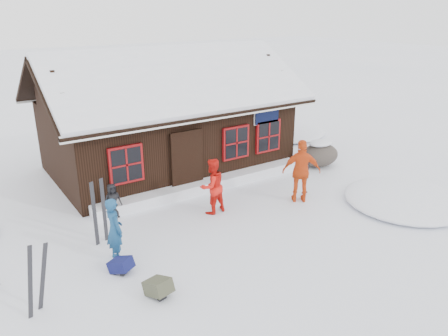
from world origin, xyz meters
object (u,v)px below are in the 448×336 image
Objects in this scene: skier_orange_right at (301,171)px; backpack_olive at (158,290)px; ski_pair_left at (37,280)px; skier_teal at (114,230)px; backpack_blue at (121,267)px; boulder at (320,154)px; skier_orange_left at (212,186)px; skier_crouched at (113,201)px; ski_poles at (305,179)px.

skier_orange_right reaches higher than backpack_olive.
skier_orange_right is 7.91m from ski_pair_left.
skier_teal reaches higher than backpack_olive.
skier_orange_right reaches higher than backpack_blue.
boulder reaches higher than backpack_olive.
ski_pair_left is 1.93m from backpack_blue.
skier_crouched is at bearing -33.08° from skier_orange_left.
backpack_olive is at bearing -160.95° from ski_poles.
skier_orange_left is at bearing -168.48° from boulder.
skier_orange_right reaches higher than boulder.
boulder reaches higher than backpack_blue.
skier_teal is 1.06× the size of ski_pair_left.
ski_poles is at bearing 6.43° from backpack_olive.
skier_teal reaches higher than skier_crouched.
ski_poles is (0.45, 0.26, -0.43)m from skier_orange_right.
backpack_olive is at bearing 54.04° from skier_orange_right.
skier_crouched is 4.07m from backpack_olive.
skier_teal is at bearing -177.35° from ski_poles.
skier_orange_right is at bearing -4.95° from ski_pair_left.
skier_orange_left is at bearing -79.25° from skier_teal.
backpack_blue is (-0.12, -0.59, -0.66)m from skier_teal.
boulder is at bearing 3.30° from ski_pair_left.
backpack_olive is at bearing -34.54° from ski_pair_left.
backpack_blue is (-0.86, -2.77, -0.37)m from skier_crouched.
skier_crouched is at bearing -23.07° from skier_teal.
skier_teal is 0.89m from backpack_blue.
ski_pair_left is 3.04× the size of backpack_blue.
skier_orange_left is (3.24, 0.87, 0.03)m from skier_teal.
skier_orange_left reaches higher than skier_crouched.
skier_orange_right is (5.91, 0.04, 0.19)m from skier_teal.
skier_orange_right reaches higher than ski_pair_left.
backpack_olive is (-8.51, -3.82, -0.31)m from boulder.
skier_orange_left reaches higher than ski_pair_left.
backpack_olive is (-5.71, -1.87, -0.83)m from skier_orange_right.
skier_teal reaches higher than boulder.
ski_poles is at bearing -3.59° from ski_pair_left.
backpack_blue is at bearing -0.76° from ski_pair_left.
skier_orange_right is 0.67m from ski_poles.
skier_orange_right is 6.07m from backpack_olive.
backpack_olive is at bearing -177.97° from skier_teal.
skier_crouched is 0.85× the size of ski_poles.
skier_orange_right is 5.62m from skier_crouched.
backpack_olive is (0.20, -1.83, -0.64)m from skier_teal.
backpack_blue is at bearing -163.74° from boulder.
ski_poles is 2.42× the size of backpack_blue.
skier_orange_right is 1.27× the size of boulder.
skier_orange_right is at bearing -23.61° from backpack_blue.
ski_pair_left is at bearing -171.45° from ski_poles.
ski_pair_left is at bearing 161.85° from backpack_blue.
ski_poles is 6.53m from backpack_olive.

